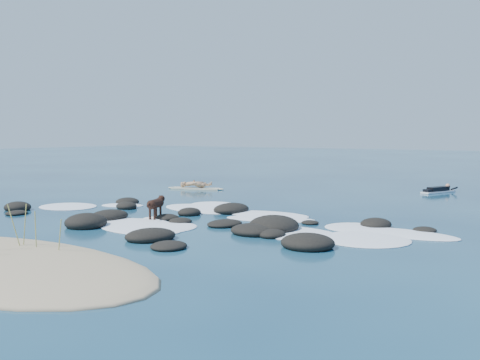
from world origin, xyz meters
The scene contains 6 objects.
ground centered at (0.00, 0.00, 0.00)m, with size 160.00×160.00×0.00m, color #0A2642.
reef_rocks centered at (0.72, -1.77, 0.11)m, with size 14.99×7.29×0.58m.
breaking_foam centered at (1.02, -0.38, 0.01)m, with size 15.55×8.06×0.12m.
standing_surfer_rig centered at (-5.86, 6.81, 0.68)m, with size 2.98×1.22×1.73m.
paddling_surfer_rig centered at (4.98, 11.90, 0.14)m, with size 1.44×2.23×0.40m.
dog centered at (-1.11, -1.58, 0.53)m, with size 0.53×1.25×0.80m.
Camera 1 is at (10.69, -14.88, 2.86)m, focal length 40.00 mm.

